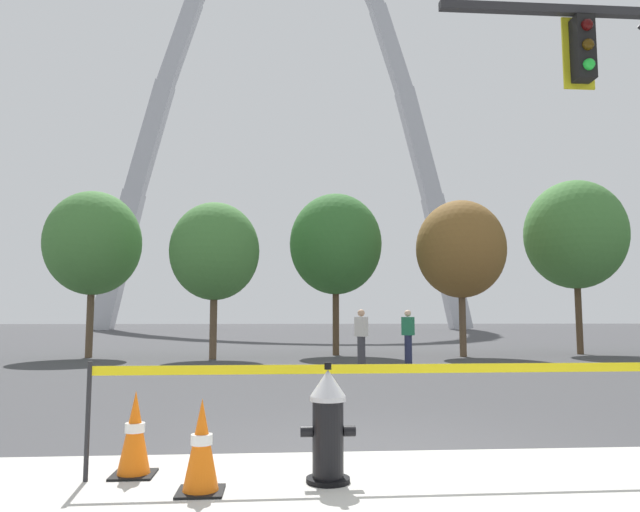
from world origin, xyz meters
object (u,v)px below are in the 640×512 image
monument_arch (286,126)px  pedestrian_standing_center (361,337)px  traffic_cone_by_hydrant (135,434)px  fire_hydrant (328,426)px  traffic_cone_mid_sidewalk (201,447)px  pedestrian_walking_left (408,336)px

monument_arch → pedestrian_standing_center: monument_arch is taller
traffic_cone_by_hydrant → pedestrian_standing_center: size_ratio=0.46×
fire_hydrant → monument_arch: size_ratio=0.02×
monument_arch → traffic_cone_by_hydrant: bearing=-92.0°
traffic_cone_by_hydrant → pedestrian_standing_center: pedestrian_standing_center is taller
traffic_cone_mid_sidewalk → pedestrian_standing_center: bearing=75.8°
traffic_cone_mid_sidewalk → pedestrian_walking_left: size_ratio=0.46×
traffic_cone_mid_sidewalk → traffic_cone_by_hydrant: bearing=139.7°
pedestrian_walking_left → pedestrian_standing_center: (-1.55, -1.03, 0.00)m
traffic_cone_mid_sidewalk → monument_arch: (1.53, 61.75, 23.09)m
fire_hydrant → pedestrian_walking_left: pedestrian_walking_left is taller
traffic_cone_by_hydrant → monument_arch: bearing=88.0°
traffic_cone_mid_sidewalk → pedestrian_standing_center: size_ratio=0.46×
pedestrian_walking_left → monument_arch: bearing=93.4°
traffic_cone_mid_sidewalk → monument_arch: size_ratio=0.01×
traffic_cone_mid_sidewalk → monument_arch: 65.94m
monument_arch → pedestrian_walking_left: size_ratio=34.24×
fire_hydrant → traffic_cone_mid_sidewalk: size_ratio=1.36×
traffic_cone_by_hydrant → pedestrian_walking_left: (5.11, 12.03, 0.46)m
pedestrian_standing_center → monument_arch: bearing=91.6°
traffic_cone_by_hydrant → pedestrian_walking_left: size_ratio=0.46×
traffic_cone_mid_sidewalk → pedestrian_standing_center: pedestrian_standing_center is taller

